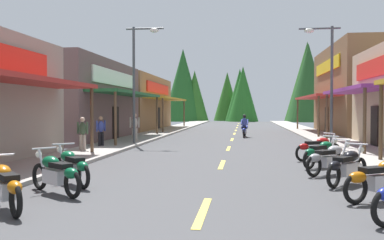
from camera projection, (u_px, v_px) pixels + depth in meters
name	position (u px, v px, depth m)	size (l,w,h in m)	color
ground	(232.00, 141.00, 26.20)	(9.38, 80.95, 0.10)	#424244
sidewalk_left	(137.00, 139.00, 26.93)	(2.56, 80.95, 0.12)	#9E9991
sidewalk_right	(332.00, 141.00, 25.47)	(2.56, 80.95, 0.12)	#9E9991
centerline_dashes	(233.00, 137.00, 29.79)	(0.16, 56.93, 0.01)	#E0C64C
storefront_left_middle	(69.00, 101.00, 26.97)	(7.93, 11.81, 4.95)	brown
storefront_left_far	(116.00, 103.00, 40.39)	(9.97, 13.84, 4.96)	olive
storefront_right_far	(375.00, 90.00, 33.08)	(9.06, 12.97, 6.78)	brown
streetlamp_left	(139.00, 69.00, 22.67)	(2.02, 0.30, 6.31)	#474C51
streetlamp_right	(326.00, 69.00, 21.24)	(2.02, 0.30, 6.06)	#474C51
motorcycle_parked_right_1	(381.00, 178.00, 8.97)	(1.88, 1.20, 1.04)	black
motorcycle_parked_right_2	(347.00, 166.00, 10.93)	(1.41, 1.73, 1.04)	black
motorcycle_parked_right_3	(330.00, 158.00, 12.56)	(1.67, 1.49, 1.04)	black
motorcycle_parked_right_4	(322.00, 153.00, 14.17)	(1.53, 1.64, 1.04)	black
motorcycle_parked_right_5	(318.00, 148.00, 16.06)	(1.89, 1.19, 1.04)	black
motorcycle_parked_left_1	(5.00, 185.00, 8.13)	(1.56, 1.61, 1.04)	black
motorcycle_parked_left_2	(56.00, 173.00, 9.71)	(1.77, 1.36, 1.04)	black
motorcycle_parked_left_3	(72.00, 166.00, 10.89)	(1.59, 1.58, 1.04)	black
rider_cruising_lead	(244.00, 128.00, 29.34)	(0.60, 2.14, 1.57)	black
pedestrian_by_shop	(83.00, 132.00, 18.89)	(0.56, 0.33, 1.59)	#B2A599
pedestrian_browsing	(101.00, 130.00, 21.08)	(0.42, 0.49, 1.59)	black
pedestrian_waiting	(135.00, 126.00, 24.16)	(0.54, 0.36, 1.70)	#B2A599
treeline_backdrop	(256.00, 87.00, 67.36)	(26.37, 10.20, 12.57)	#245123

